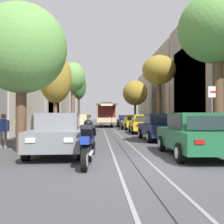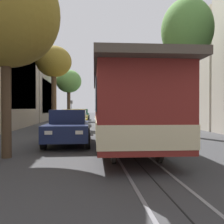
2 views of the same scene
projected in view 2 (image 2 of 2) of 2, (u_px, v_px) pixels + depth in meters
name	position (u px, v px, depth m)	size (l,w,h in m)	color
ground_plane	(108.00, 130.00, 18.84)	(160.00, 160.00, 0.00)	#424244
trolley_track_rails	(111.00, 133.00, 16.24)	(1.14, 54.11, 0.01)	gray
parked_car_grey_near_left	(117.00, 114.00, 34.97)	(2.10, 4.40, 1.58)	slate
parked_car_beige_second_left	(123.00, 116.00, 28.91)	(2.10, 4.40, 1.58)	#C1B28E
parked_car_brown_mid_left	(131.00, 117.00, 23.32)	(2.11, 4.41, 1.58)	brown
parked_car_green_near_right	(83.00, 114.00, 35.29)	(2.11, 4.41, 1.58)	#1E6038
parked_car_navy_second_right	(80.00, 116.00, 29.24)	(2.05, 4.38, 1.58)	#19234C
parked_car_yellow_mid_right	(78.00, 117.00, 23.20)	(2.12, 4.41, 1.58)	gold
parked_car_yellow_fourth_right	(74.00, 120.00, 17.18)	(2.13, 4.42, 1.58)	gold
parked_car_navy_fifth_right	(69.00, 127.00, 11.07)	(2.01, 4.37, 1.58)	#19234C
street_tree_kerb_left_near	(129.00, 90.00, 34.29)	(3.75, 3.12, 6.15)	brown
street_tree_kerb_left_second	(146.00, 82.00, 24.99)	(2.52, 2.36, 6.36)	brown
street_tree_kerb_left_mid	(187.00, 32.00, 14.01)	(2.95, 3.05, 8.00)	brown
street_tree_kerb_right_near	(69.00, 82.00, 33.16)	(3.46, 3.52, 6.97)	brown
street_tree_kerb_right_second	(54.00, 63.00, 21.04)	(3.07, 3.22, 7.08)	brown
street_tree_kerb_right_mid	(6.00, 14.00, 7.97)	(3.55, 3.58, 6.58)	#4C3826
cable_car_trolley	(127.00, 108.00, 9.38)	(2.76, 9.17, 3.28)	maroon
motorcycle_with_rider	(107.00, 115.00, 37.26)	(0.57, 1.99, 1.37)	black
pedestrian_on_left_pavement	(139.00, 114.00, 33.27)	(0.55, 0.42, 1.57)	slate
pedestrian_on_right_pavement	(150.00, 114.00, 29.34)	(0.55, 0.39, 1.68)	#282D38
street_sign_post	(71.00, 108.00, 33.38)	(0.36, 0.08, 2.82)	slate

